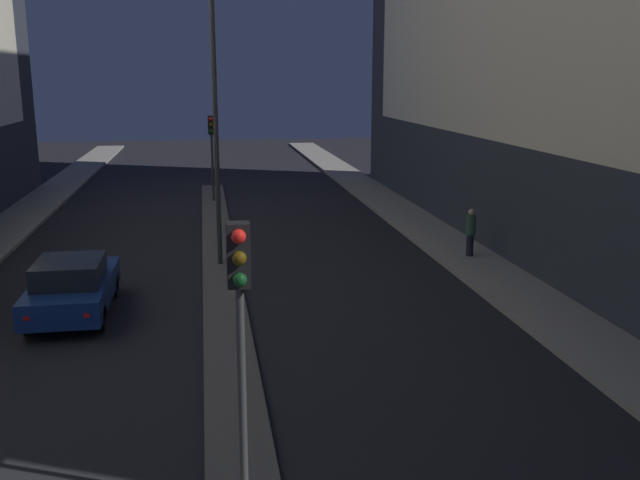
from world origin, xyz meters
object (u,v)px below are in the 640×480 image
object	(u,v)px
traffic_light_mid	(212,139)
car_left_lane	(72,287)
pedestrian_on_right_sidewalk	(470,231)
traffic_light_near	(240,301)
street_lamp	(214,56)

from	to	relation	value
traffic_light_mid	car_left_lane	distance (m)	17.19
pedestrian_on_right_sidewalk	car_left_lane	bearing A→B (deg)	-162.79
traffic_light_near	car_left_lane	size ratio (longest dim) A/B	0.93
traffic_light_mid	street_lamp	bearing A→B (deg)	-90.00
traffic_light_mid	street_lamp	world-z (taller)	street_lamp
street_lamp	traffic_light_near	bearing A→B (deg)	-90.00
traffic_light_near	pedestrian_on_right_sidewalk	bearing A→B (deg)	57.34
street_lamp	pedestrian_on_right_sidewalk	size ratio (longest dim) A/B	5.61
traffic_light_near	traffic_light_mid	world-z (taller)	same
traffic_light_near	street_lamp	size ratio (longest dim) A/B	0.46
traffic_light_mid	pedestrian_on_right_sidewalk	world-z (taller)	traffic_light_mid
traffic_light_near	pedestrian_on_right_sidewalk	xyz separation A→B (m)	(8.53, 13.30, -2.19)
traffic_light_near	car_left_lane	xyz separation A→B (m)	(-3.96, 9.44, -2.41)
pedestrian_on_right_sidewalk	street_lamp	bearing A→B (deg)	177.25
traffic_light_near	traffic_light_mid	distance (m)	25.99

